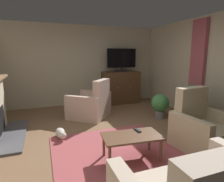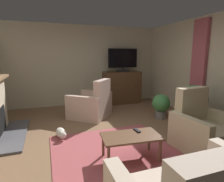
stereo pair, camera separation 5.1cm
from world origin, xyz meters
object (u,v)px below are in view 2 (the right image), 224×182
Objects in this scene: television at (123,60)px; potted_plant_tall_palm_by_window at (193,102)px; armchair_beside_cabinet at (92,105)px; armchair_near_window at (202,130)px; potted_plant_on_hearth_side at (161,105)px; tv_cabinet at (122,88)px; cat at (61,133)px; coffee_table at (131,138)px; tv_remote at (137,130)px.

television reaches higher than potted_plant_tall_palm_by_window.
potted_plant_tall_palm_by_window is (1.94, -1.52, 0.29)m from armchair_beside_cabinet.
armchair_near_window is (0.10, -3.39, -1.14)m from television.
armchair_near_window reaches higher than potted_plant_on_hearth_side.
armchair_near_window is at bearing -88.29° from tv_cabinet.
armchair_beside_cabinet is at bearing 50.28° from cat.
television is 3.71m from coffee_table.
coffee_table is at bearing -87.74° from armchair_beside_cabinet.
armchair_beside_cabinet is 1.41m from cat.
potted_plant_tall_palm_by_window is (0.52, 0.82, 0.28)m from armchair_near_window.
potted_plant_on_hearth_side is (0.34, -1.82, -0.15)m from tv_cabinet.
tv_remote is 0.27× the size of potted_plant_on_hearth_side.
armchair_near_window is 1.01m from potted_plant_tall_palm_by_window.
tv_cabinet is 2.70m from potted_plant_tall_palm_by_window.
coffee_table is 0.22m from tv_remote.
armchair_near_window is 2.74m from armchair_beside_cabinet.
potted_plant_tall_palm_by_window is at bearing -9.15° from cat.
potted_plant_tall_palm_by_window is at bearing -76.50° from television.
tv_cabinet is 1.17× the size of armchair_near_window.
tv_remote is 2.15m from armchair_beside_cabinet.
armchair_near_window is (1.34, -0.08, -0.02)m from coffee_table.
tv_cabinet is 1.74m from armchair_beside_cabinet.
tv_remote is 0.16× the size of armchair_near_window.
armchair_near_window reaches higher than potted_plant_tall_palm_by_window.
television is at bearing -90.00° from tv_cabinet.
potted_plant_on_hearth_side is (-0.27, 0.81, -0.25)m from potted_plant_tall_palm_by_window.
television reaches higher than coffee_table.
television is 1.55× the size of cat.
television is 0.77× the size of armchair_beside_cabinet.
potted_plant_on_hearth_side is at bearing 7.85° from cat.
potted_plant_tall_palm_by_window is at bearing -71.24° from potted_plant_on_hearth_side.
coffee_table is 1.34m from armchair_near_window.
potted_plant_on_hearth_side is at bearing -78.99° from television.
television reaches higher than tv_remote.
tv_cabinet reaches higher than potted_plant_tall_palm_by_window.
television is 0.96× the size of armchair_near_window.
armchair_beside_cabinet is 2.02× the size of cat.
coffee_table is at bearing -50.65° from cat.
coffee_table is at bearing -110.20° from tv_cabinet.
potted_plant_on_hearth_side is at bearing -79.31° from tv_cabinet.
armchair_near_window reaches higher than cat.
armchair_beside_cabinet is 2.49m from potted_plant_tall_palm_by_window.
armchair_near_window is 1.64m from potted_plant_on_hearth_side.
tv_remote is 2.00m from potted_plant_on_hearth_side.
armchair_near_window is at bearing -103.02° from tv_remote.
television is 1.59× the size of potted_plant_on_hearth_side.
television reaches higher than potted_plant_on_hearth_side.
potted_plant_tall_palm_by_window is (1.69, 0.61, 0.20)m from tv_remote.
armchair_near_window is at bearing -122.20° from potted_plant_tall_palm_by_window.
armchair_beside_cabinet is (-0.09, 2.26, -0.03)m from coffee_table.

